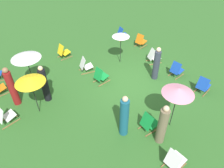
{
  "coord_description": "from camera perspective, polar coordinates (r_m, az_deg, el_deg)",
  "views": [
    {
      "loc": [
        -6.22,
        5.27,
        6.5
      ],
      "look_at": [
        0.0,
        1.2,
        0.5
      ],
      "focal_mm": 33.46,
      "sensor_mm": 36.0,
      "label": 1
    }
  ],
  "objects": [
    {
      "name": "deckchair_5",
      "position": [
        11.99,
        11.27,
        7.36
      ],
      "size": [
        0.66,
        0.86,
        0.83
      ],
      "rotation": [
        0.0,
        0.0,
        -0.27
      ],
      "color": "olive",
      "rests_on": "ground"
    },
    {
      "name": "umbrella_0",
      "position": [
        8.44,
        -21.55,
        1.05
      ],
      "size": [
        1.16,
        1.16,
        1.82
      ],
      "color": "black",
      "rests_on": "ground"
    },
    {
      "name": "ground_plane",
      "position": [
        10.42,
        5.53,
        0.13
      ],
      "size": [
        40.0,
        40.0,
        0.0
      ],
      "primitive_type": "plane",
      "color": "#2D6026"
    },
    {
      "name": "deckchair_3",
      "position": [
        11.19,
        17.24,
        3.74
      ],
      "size": [
        0.58,
        0.82,
        0.83
      ],
      "rotation": [
        0.0,
        0.0,
        0.14
      ],
      "color": "olive",
      "rests_on": "ground"
    },
    {
      "name": "deckchair_9",
      "position": [
        10.27,
        -3.14,
        2.22
      ],
      "size": [
        0.59,
        0.83,
        0.83
      ],
      "rotation": [
        0.0,
        0.0,
        0.16
      ],
      "color": "olive",
      "rests_on": "ground"
    },
    {
      "name": "person_3",
      "position": [
        9.42,
        -17.94,
        -0.16
      ],
      "size": [
        0.35,
        0.35,
        1.8
      ],
      "rotation": [
        0.0,
        0.0,
        0.14
      ],
      "color": "black",
      "rests_on": "ground"
    },
    {
      "name": "deckchair_0",
      "position": [
        8.18,
        10.07,
        -10.4
      ],
      "size": [
        0.49,
        0.77,
        0.83
      ],
      "rotation": [
        0.0,
        0.0,
        0.02
      ],
      "color": "olive",
      "rests_on": "ground"
    },
    {
      "name": "umbrella_3",
      "position": [
        9.73,
        -22.58,
        7.22
      ],
      "size": [
        1.28,
        1.28,
        1.99
      ],
      "color": "black",
      "rests_on": "ground"
    },
    {
      "name": "deckchair_14",
      "position": [
        12.54,
        -13.17,
        8.58
      ],
      "size": [
        0.57,
        0.81,
        0.83
      ],
      "rotation": [
        0.0,
        0.0,
        0.12
      ],
      "color": "olive",
      "rests_on": "ground"
    },
    {
      "name": "deckchair_1",
      "position": [
        13.52,
        7.86,
        11.59
      ],
      "size": [
        0.63,
        0.85,
        0.83
      ],
      "rotation": [
        0.0,
        0.0,
        0.22
      ],
      "color": "olive",
      "rests_on": "ground"
    },
    {
      "name": "person_2",
      "position": [
        7.59,
        13.59,
        -10.96
      ],
      "size": [
        0.47,
        0.47,
        1.76
      ],
      "rotation": [
        0.0,
        0.0,
        0.9
      ],
      "color": "#72664C",
      "rests_on": "ground"
    },
    {
      "name": "deckchair_2",
      "position": [
        10.56,
        23.64,
        -0.37
      ],
      "size": [
        0.63,
        0.85,
        0.83
      ],
      "rotation": [
        0.0,
        0.0,
        0.23
      ],
      "color": "olive",
      "rests_on": "ground"
    },
    {
      "name": "deckchair_11",
      "position": [
        11.1,
        -7.27,
        5.06
      ],
      "size": [
        0.6,
        0.83,
        0.83
      ],
      "rotation": [
        0.0,
        0.0,
        -0.18
      ],
      "color": "olive",
      "rests_on": "ground"
    },
    {
      "name": "deckchair_13",
      "position": [
        14.29,
        2.73,
        13.48
      ],
      "size": [
        0.56,
        0.81,
        0.83
      ],
      "rotation": [
        0.0,
        0.0,
        -0.11
      ],
      "color": "olive",
      "rests_on": "ground"
    },
    {
      "name": "person_0",
      "position": [
        10.49,
        12.04,
        5.28
      ],
      "size": [
        0.37,
        0.37,
        1.76
      ],
      "rotation": [
        0.0,
        0.0,
        2.93
      ],
      "color": "#333847",
      "rests_on": "ground"
    },
    {
      "name": "person_4",
      "position": [
        9.68,
        -25.68,
        -0.84
      ],
      "size": [
        0.43,
        0.43,
        1.89
      ],
      "rotation": [
        0.0,
        0.0,
        0.64
      ],
      "color": "maroon",
      "rests_on": "ground"
    },
    {
      "name": "umbrella_2",
      "position": [
        11.18,
        2.44,
        13.29
      ],
      "size": [
        0.93,
        0.93,
        1.78
      ],
      "color": "black",
      "rests_on": "ground"
    },
    {
      "name": "deckchair_4",
      "position": [
        9.31,
        -27.25,
        -7.77
      ],
      "size": [
        0.66,
        0.86,
        0.83
      ],
      "rotation": [
        0.0,
        0.0,
        0.26
      ],
      "color": "olive",
      "rests_on": "ground"
    },
    {
      "name": "umbrella_1",
      "position": [
        7.56,
        17.7,
        -1.83
      ],
      "size": [
        1.14,
        1.14,
        1.91
      ],
      "color": "black",
      "rests_on": "ground"
    },
    {
      "name": "deckchair_12",
      "position": [
        7.43,
        16.77,
        -19.33
      ],
      "size": [
        0.55,
        0.81,
        0.83
      ],
      "rotation": [
        0.0,
        0.0,
        0.1
      ],
      "color": "olive",
      "rests_on": "ground"
    },
    {
      "name": "person_1",
      "position": [
        7.59,
        3.34,
        -8.99
      ],
      "size": [
        0.41,
        0.41,
        1.86
      ],
      "rotation": [
        0.0,
        0.0,
        0.29
      ],
      "color": "#195972",
      "rests_on": "ground"
    }
  ]
}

